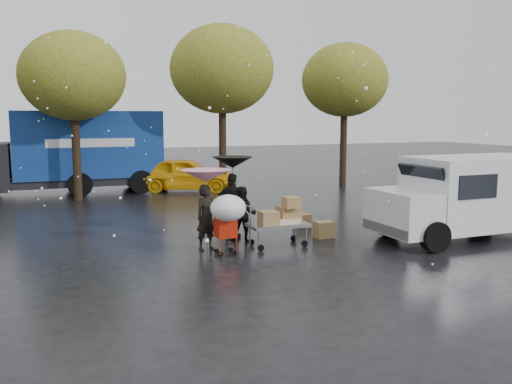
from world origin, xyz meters
name	(u,v)px	position (x,y,z in m)	size (l,w,h in m)	color
ground	(257,249)	(0.00, 0.00, 0.00)	(90.00, 90.00, 0.00)	black
person_pink	(207,217)	(-1.16, 0.42, 0.81)	(0.59, 0.39, 1.62)	black
person_middle	(243,215)	(-0.05, 0.81, 0.73)	(0.71, 0.56, 1.47)	black
person_black	(233,206)	(-0.14, 1.36, 0.88)	(1.03, 0.43, 1.77)	black
umbrella_pink	(206,176)	(-1.16, 0.42, 1.83)	(1.21, 1.21, 1.99)	#4C4C4C
umbrella_black	(232,162)	(-0.14, 1.36, 2.06)	(1.09, 1.09, 2.21)	#4C4C4C
vendor_cart	(281,218)	(0.70, 0.08, 0.73)	(1.52, 0.80, 1.27)	slate
shopping_cart	(228,211)	(-0.87, -0.35, 1.06)	(0.84, 0.84, 1.46)	red
white_van	(467,196)	(5.69, -0.97, 1.16)	(4.91, 2.18, 2.20)	silver
blue_truck	(68,152)	(-3.69, 12.12, 1.76)	(8.30, 2.60, 3.50)	navy
box_ground_near	(324,229)	(2.19, 0.52, 0.22)	(0.49, 0.39, 0.44)	#9B7043
box_ground_far	(302,220)	(2.30, 2.04, 0.19)	(0.50, 0.39, 0.39)	#9B7043
yellow_taxi	(185,174)	(1.09, 10.98, 0.75)	(1.77, 4.40, 1.50)	#EFA90C
tree_row	(152,72)	(-0.47, 10.00, 5.02)	(21.60, 4.40, 7.12)	black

